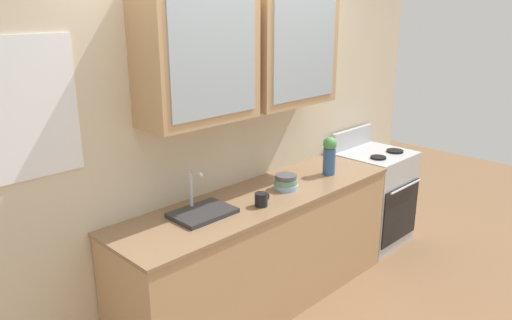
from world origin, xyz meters
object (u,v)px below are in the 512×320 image
Objects in this scene: stove_range at (373,197)px; bowl_stack at (286,182)px; vase at (329,155)px; cup_near_sink at (261,199)px; sink_faucet at (202,211)px.

stove_range is 5.94× the size of bowl_stack.
vase is (-0.81, -0.06, 0.61)m from stove_range.
cup_near_sink is at bearing -164.67° from bowl_stack.
stove_range is 1.74m from cup_near_sink.
bowl_stack is at bearing 177.30° from vase.
sink_faucet is (-2.05, 0.04, 0.46)m from stove_range.
stove_range is at bearing 1.40° from bowl_stack.
vase reaches higher than sink_faucet.
cup_near_sink is (-0.37, -0.10, -0.01)m from bowl_stack.
bowl_stack is at bearing 15.33° from cup_near_sink.
vase reaches higher than bowl_stack.
cup_near_sink is (-1.67, -0.13, 0.49)m from stove_range.
bowl_stack is (-1.30, -0.03, 0.49)m from stove_range.
sink_faucet is 2.23× the size of bowl_stack.
vase is (0.50, -0.02, 0.11)m from bowl_stack.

